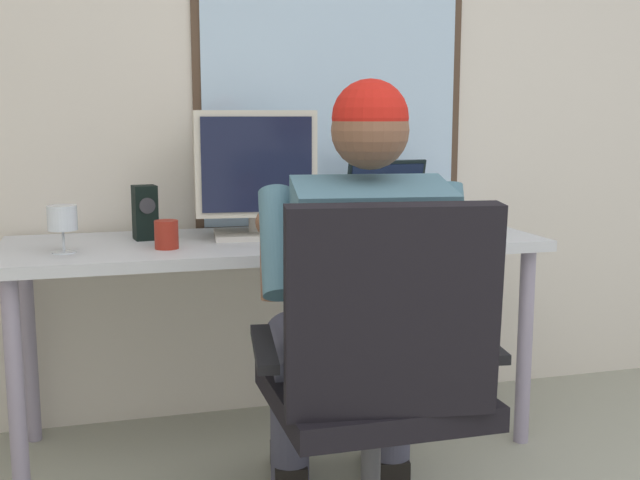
% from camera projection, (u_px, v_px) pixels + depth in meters
% --- Properties ---
extents(wall_rear, '(4.56, 0.08, 2.85)m').
position_uv_depth(wall_rear, '(316.00, 41.00, 3.00)').
color(wall_rear, silver).
rests_on(wall_rear, ground).
extents(desk, '(1.80, 0.61, 0.73)m').
position_uv_depth(desk, '(275.00, 260.00, 2.71)').
color(desk, '#93899F').
rests_on(desk, ground).
extents(office_chair, '(0.63, 0.58, 0.96)m').
position_uv_depth(office_chair, '(380.00, 368.00, 1.86)').
color(office_chair, black).
rests_on(office_chair, ground).
extents(person_seated, '(0.56, 0.80, 1.23)m').
position_uv_depth(person_seated, '(359.00, 304.00, 2.10)').
color(person_seated, '#414253').
rests_on(person_seated, ground).
extents(crt_monitor, '(0.42, 0.30, 0.43)m').
position_uv_depth(crt_monitor, '(254.00, 164.00, 2.69)').
color(crt_monitor, beige).
rests_on(crt_monitor, desk).
extents(laptop, '(0.32, 0.33, 0.25)m').
position_uv_depth(laptop, '(393.00, 212.00, 2.89)').
color(laptop, black).
rests_on(laptop, desk).
extents(wine_glass, '(0.09, 0.09, 0.15)m').
position_uv_depth(wine_glass, '(62.00, 221.00, 2.40)').
color(wine_glass, silver).
rests_on(wine_glass, desk).
extents(desk_speaker, '(0.09, 0.09, 0.18)m').
position_uv_depth(desk_speaker, '(145.00, 212.00, 2.66)').
color(desk_speaker, black).
rests_on(desk_speaker, desk).
extents(coffee_mug, '(0.08, 0.08, 0.09)m').
position_uv_depth(coffee_mug, '(166.00, 235.00, 2.49)').
color(coffee_mug, maroon).
rests_on(coffee_mug, desk).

